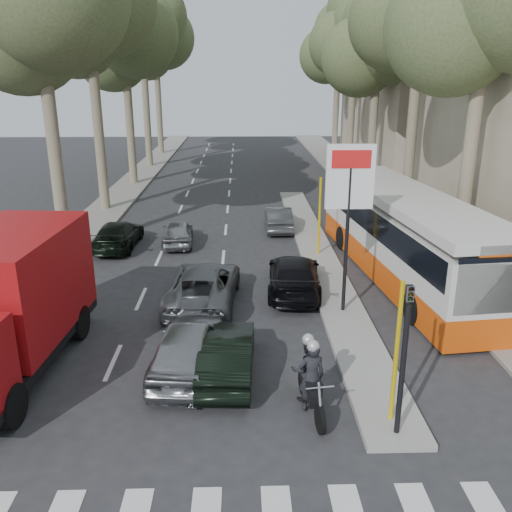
% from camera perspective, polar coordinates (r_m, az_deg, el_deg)
% --- Properties ---
extents(ground, '(120.00, 120.00, 0.00)m').
position_cam_1_polar(ground, '(13.69, -0.93, -15.04)').
color(ground, '#28282B').
rests_on(ground, ground).
extents(sidewalk_right, '(3.20, 70.00, 0.12)m').
position_cam_1_polar(sidewalk_right, '(38.18, 11.67, 6.81)').
color(sidewalk_right, gray).
rests_on(sidewalk_right, ground).
extents(median_left, '(2.40, 64.00, 0.12)m').
position_cam_1_polar(median_left, '(40.89, -12.85, 7.49)').
color(median_left, gray).
rests_on(median_left, ground).
extents(traffic_island, '(1.50, 26.00, 0.16)m').
position_cam_1_polar(traffic_island, '(23.87, 6.54, 0.12)').
color(traffic_island, gray).
rests_on(traffic_island, ground).
extents(building_far, '(11.00, 20.00, 16.00)m').
position_cam_1_polar(building_far, '(48.02, 18.27, 18.17)').
color(building_far, '#B7A88E').
rests_on(building_far, ground).
extents(billboard, '(1.50, 12.10, 5.60)m').
position_cam_1_polar(billboard, '(17.19, 9.72, 5.26)').
color(billboard, yellow).
rests_on(billboard, ground).
extents(traffic_light_island, '(0.16, 0.41, 3.60)m').
position_cam_1_polar(traffic_light_island, '(11.63, 15.49, -8.12)').
color(traffic_light_island, black).
rests_on(traffic_light_island, ground).
extents(tree_l_b, '(7.40, 7.20, 14.88)m').
position_cam_1_polar(tree_l_b, '(32.67, -17.06, 23.95)').
color(tree_l_b, '#6B604C').
rests_on(tree_l_b, ground).
extents(tree_l_c, '(7.40, 7.20, 13.71)m').
position_cam_1_polar(tree_l_c, '(40.33, -13.55, 21.57)').
color(tree_l_c, '#6B604C').
rests_on(tree_l_c, ground).
extents(tree_l_d, '(7.40, 7.20, 15.66)m').
position_cam_1_polar(tree_l_d, '(48.33, -11.84, 23.15)').
color(tree_l_d, '#6B604C').
rests_on(tree_l_d, ground).
extents(tree_l_e, '(7.40, 7.20, 14.49)m').
position_cam_1_polar(tree_l_e, '(56.16, -10.41, 21.48)').
color(tree_l_e, '#6B604C').
rests_on(tree_l_e, ground).
extents(tree_r_c, '(7.40, 7.20, 13.32)m').
position_cam_1_polar(tree_r_c, '(38.68, 12.92, 21.25)').
color(tree_r_c, '#6B604C').
rests_on(tree_r_c, ground).
extents(tree_r_d, '(7.40, 7.20, 14.88)m').
position_cam_1_polar(tree_r_d, '(46.58, 10.63, 22.56)').
color(tree_r_d, '#6B604C').
rests_on(tree_r_d, ground).
extents(tree_r_e, '(7.40, 7.20, 14.10)m').
position_cam_1_polar(tree_r_e, '(54.40, 8.86, 21.30)').
color(tree_r_e, '#6B604C').
rests_on(tree_r_e, ground).
extents(silver_hatchback, '(2.05, 4.32, 1.43)m').
position_cam_1_polar(silver_hatchback, '(14.70, -7.16, -9.43)').
color(silver_hatchback, gray).
rests_on(silver_hatchback, ground).
extents(dark_hatchback, '(1.50, 3.86, 1.25)m').
position_cam_1_polar(dark_hatchback, '(14.44, -3.03, -10.26)').
color(dark_hatchback, black).
rests_on(dark_hatchback, ground).
extents(queue_car_a, '(2.60, 5.06, 1.37)m').
position_cam_1_polar(queue_car_a, '(18.77, -5.56, -3.09)').
color(queue_car_a, '#505358').
rests_on(queue_car_a, ground).
extents(queue_car_b, '(2.21, 4.70, 1.32)m').
position_cam_1_polar(queue_car_b, '(19.76, 4.02, -1.98)').
color(queue_car_b, black).
rests_on(queue_car_b, ground).
extents(queue_car_c, '(1.62, 3.54, 1.18)m').
position_cam_1_polar(queue_car_c, '(25.56, -8.25, 2.48)').
color(queue_car_c, gray).
rests_on(queue_car_c, ground).
extents(queue_car_d, '(1.29, 3.65, 1.20)m').
position_cam_1_polar(queue_car_d, '(27.78, 2.36, 3.99)').
color(queue_car_d, '#45484C').
rests_on(queue_car_d, ground).
extents(queue_car_e, '(1.85, 4.27, 1.23)m').
position_cam_1_polar(queue_car_e, '(25.62, -14.32, 2.18)').
color(queue_car_e, black).
rests_on(queue_car_e, ground).
extents(red_truck, '(3.05, 6.99, 3.64)m').
position_cam_1_polar(red_truck, '(15.62, -24.87, -4.48)').
color(red_truck, black).
rests_on(red_truck, ground).
extents(city_bus, '(4.15, 13.00, 3.37)m').
position_cam_1_polar(city_bus, '(21.64, 15.40, 2.31)').
color(city_bus, '#D6490B').
rests_on(city_bus, ground).
extents(motorcycle, '(0.89, 2.21, 1.89)m').
position_cam_1_polar(motorcycle, '(13.12, 5.64, -12.34)').
color(motorcycle, black).
rests_on(motorcycle, ground).
extents(pedestrian_near, '(0.93, 0.99, 1.56)m').
position_cam_1_polar(pedestrian_near, '(25.52, 21.78, 2.03)').
color(pedestrian_near, '#392E46').
rests_on(pedestrian_near, sidewalk_right).
extents(pedestrian_far, '(1.26, 1.04, 1.79)m').
position_cam_1_polar(pedestrian_far, '(24.39, 22.93, 1.44)').
color(pedestrian_far, '#6E5F52').
rests_on(pedestrian_far, sidewalk_right).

